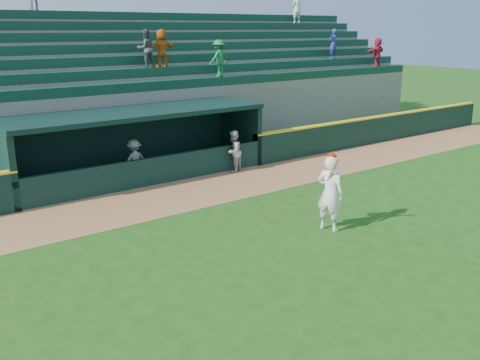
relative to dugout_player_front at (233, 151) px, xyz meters
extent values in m
plane|color=#1D4912|center=(-3.23, -6.28, -0.79)|extent=(120.00, 120.00, 0.00)
cube|color=#9A663D|center=(-3.23, -1.38, -0.79)|extent=(40.00, 3.00, 0.01)
cube|color=black|center=(9.02, 0.27, -0.19)|extent=(15.50, 0.30, 1.20)
cube|color=yellow|center=(9.02, 0.27, 0.44)|extent=(15.50, 0.32, 0.06)
imported|color=#ABABA6|center=(0.00, 0.00, 0.00)|extent=(0.97, 0.90, 1.58)
imported|color=#A4A49F|center=(-3.51, 1.17, -0.05)|extent=(1.01, 0.66, 1.48)
cube|color=slate|center=(-3.23, 1.42, -0.77)|extent=(9.00, 2.60, 0.04)
cube|color=black|center=(-7.83, 1.42, 0.36)|extent=(0.20, 2.60, 2.30)
cube|color=black|center=(1.37, 1.42, 0.36)|extent=(0.20, 2.60, 2.30)
cube|color=black|center=(-3.23, 2.72, 0.36)|extent=(9.40, 0.20, 2.30)
cube|color=black|center=(-3.23, 1.42, 1.59)|extent=(9.40, 2.80, 0.16)
cube|color=black|center=(-3.23, 0.20, -0.29)|extent=(9.00, 0.16, 1.00)
cube|color=brown|center=(-3.23, 2.22, -0.54)|extent=(8.40, 0.45, 0.10)
cube|color=slate|center=(-3.23, 3.24, 0.66)|extent=(34.00, 0.85, 2.91)
cube|color=#0F3828|center=(-3.23, 3.12, 2.30)|extent=(34.00, 0.60, 0.36)
cube|color=slate|center=(-3.23, 4.09, 0.89)|extent=(34.00, 0.85, 3.36)
cube|color=#0F3828|center=(-3.23, 3.97, 2.75)|extent=(34.00, 0.60, 0.36)
cube|color=slate|center=(-3.23, 4.94, 1.11)|extent=(34.00, 0.85, 3.81)
cube|color=#0F3828|center=(-3.23, 4.82, 3.20)|extent=(34.00, 0.60, 0.36)
cube|color=slate|center=(-3.23, 5.79, 1.34)|extent=(34.00, 0.85, 4.26)
cube|color=#0F3828|center=(-3.23, 5.67, 3.65)|extent=(34.00, 0.60, 0.36)
cube|color=slate|center=(-3.23, 6.64, 1.56)|extent=(34.00, 0.85, 4.71)
cube|color=#0F3828|center=(-3.23, 6.52, 4.10)|extent=(34.00, 0.60, 0.36)
cube|color=slate|center=(-3.23, 7.49, 1.79)|extent=(34.00, 0.85, 5.16)
cube|color=#0F3828|center=(-3.23, 7.37, 4.55)|extent=(34.00, 0.60, 0.36)
cube|color=slate|center=(-3.23, 8.34, 2.01)|extent=(34.00, 0.85, 5.61)
cube|color=#0F3828|center=(-3.23, 8.22, 5.00)|extent=(34.00, 0.60, 0.36)
cube|color=slate|center=(-3.23, 8.92, 2.01)|extent=(34.50, 0.30, 5.61)
imported|color=#B11B38|center=(11.87, 3.14, 3.22)|extent=(1.43, 0.60, 1.49)
imported|color=navy|center=(9.36, 3.99, 3.68)|extent=(0.58, 0.42, 1.50)
imported|color=#444444|center=(-1.39, 3.99, 3.68)|extent=(0.75, 0.60, 1.50)
imported|color=#17683A|center=(1.58, 3.14, 3.24)|extent=(1.05, 0.70, 1.52)
imported|color=orange|center=(-0.68, 3.99, 3.68)|extent=(1.44, 0.60, 1.51)
imported|color=silver|center=(9.89, 7.39, 5.50)|extent=(0.62, 0.47, 1.55)
imported|color=white|center=(-1.53, -6.40, 0.24)|extent=(0.70, 0.87, 2.06)
sphere|color=#A91609|center=(-1.53, -6.40, 1.20)|extent=(0.27, 0.27, 0.27)
cylinder|color=tan|center=(-1.71, -6.62, 0.97)|extent=(0.22, 0.51, 0.76)
camera|label=1|loc=(-11.62, -15.77, 4.48)|focal=40.00mm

